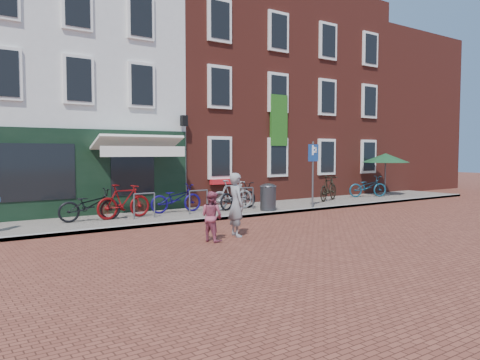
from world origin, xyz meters
TOP-DOWN VIEW (x-y plane):
  - ground at (0.00, 0.00)m, footprint 80.00×80.00m
  - sidewalk at (1.00, 1.50)m, footprint 24.00×3.00m
  - building_stucco at (-5.00, 7.00)m, footprint 8.00×8.00m
  - building_brick_mid at (2.00, 7.00)m, footprint 6.00×8.00m
  - building_brick_right at (8.00, 7.00)m, footprint 6.00×8.00m
  - filler_right at (14.50, 7.00)m, footprint 7.00×8.00m
  - litter_bin at (1.01, 0.49)m, footprint 0.58×0.58m
  - parking_sign at (3.00, 0.24)m, footprint 0.50×0.08m
  - parasol at (9.43, 1.85)m, footprint 2.31×2.31m
  - woman at (-2.58, -2.67)m, footprint 0.51×0.68m
  - boy at (-3.47, -2.89)m, footprint 0.64×0.72m
  - bicycle_0 at (-5.12, 1.60)m, footprint 1.93×0.75m
  - bicycle_1 at (-4.05, 1.56)m, footprint 1.88×0.70m
  - bicycle_2 at (-2.00, 1.91)m, footprint 1.94×0.79m
  - bicycle_3 at (0.06, 1.43)m, footprint 1.85×0.56m
  - bicycle_4 at (0.34, 1.45)m, footprint 1.99×1.06m
  - bicycle_5 at (5.24, 1.59)m, footprint 1.90×1.21m
  - bicycle_6 at (8.06, 1.78)m, footprint 2.01×1.32m

SIDE VIEW (x-z plane):
  - ground at x=0.00m, z-range 0.00..0.00m
  - sidewalk at x=1.00m, z-range 0.00..0.10m
  - bicycle_0 at x=-5.12m, z-range 0.10..1.10m
  - bicycle_2 at x=-2.00m, z-range 0.10..1.10m
  - bicycle_4 at x=0.34m, z-range 0.10..1.10m
  - bicycle_6 at x=8.06m, z-range 0.10..1.10m
  - boy at x=-3.47m, z-range 0.00..1.25m
  - litter_bin at x=1.01m, z-range 0.12..1.17m
  - bicycle_1 at x=-4.05m, z-range 0.10..1.21m
  - bicycle_3 at x=0.06m, z-range 0.10..1.21m
  - bicycle_5 at x=5.24m, z-range 0.10..1.21m
  - woman at x=-2.58m, z-range 0.00..1.68m
  - parking_sign at x=3.00m, z-range 0.52..3.06m
  - parasol at x=9.43m, z-range 0.94..3.11m
  - building_stucco at x=-5.00m, z-range 0.00..9.00m
  - filler_right at x=14.50m, z-range 0.00..9.00m
  - building_brick_mid at x=2.00m, z-range 0.00..10.00m
  - building_brick_right at x=8.00m, z-range 0.00..10.00m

